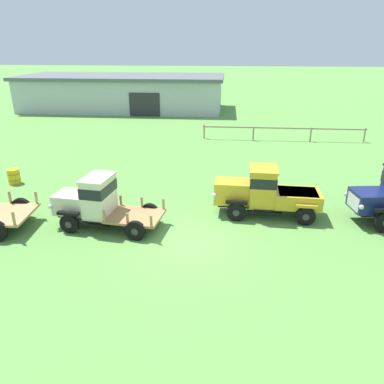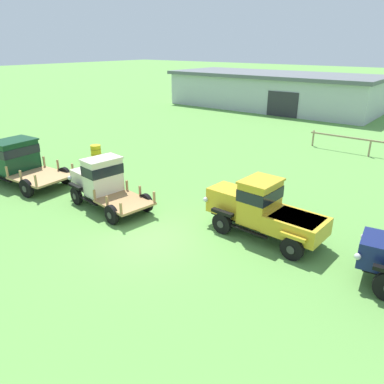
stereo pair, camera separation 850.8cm
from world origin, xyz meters
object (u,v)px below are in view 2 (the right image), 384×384
vintage_truck_second_in_line (102,181)px  oil_drum_beside_row (96,151)px  farm_shed (272,90)px  vintage_truck_foreground_near (14,159)px  vintage_truck_midrow_center (262,209)px

vintage_truck_second_in_line → oil_drum_beside_row: 7.70m
farm_shed → oil_drum_beside_row: bearing=-89.0°
vintage_truck_foreground_near → vintage_truck_second_in_line: vintage_truck_foreground_near is taller
farm_shed → oil_drum_beside_row: (0.41, -24.86, -1.51)m
vintage_truck_midrow_center → vintage_truck_foreground_near: bearing=-169.1°
farm_shed → vintage_truck_second_in_line: (6.62, -29.38, -0.82)m
vintage_truck_second_in_line → oil_drum_beside_row: vintage_truck_second_in_line is taller
farm_shed → vintage_truck_foreground_near: bearing=-88.9°
vintage_truck_midrow_center → vintage_truck_second_in_line: bearing=-166.2°
farm_shed → vintage_truck_midrow_center: (13.63, -27.65, -0.83)m
vintage_truck_midrow_center → oil_drum_beside_row: size_ratio=5.83×
vintage_truck_midrow_center → oil_drum_beside_row: vintage_truck_midrow_center is taller
farm_shed → vintage_truck_midrow_center: size_ratio=4.83×
farm_shed → oil_drum_beside_row: 24.91m
vintage_truck_second_in_line → oil_drum_beside_row: (-6.20, 4.52, -0.69)m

